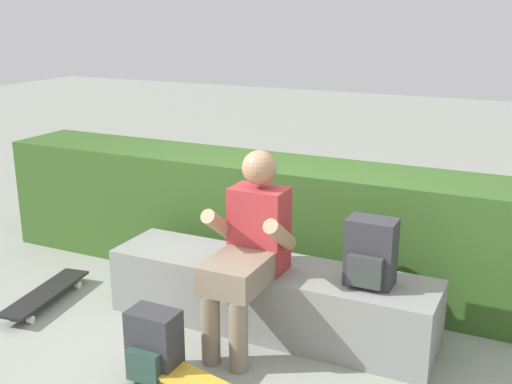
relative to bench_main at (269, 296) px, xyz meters
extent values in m
plane|color=gray|center=(0.00, -0.33, -0.22)|extent=(24.00, 24.00, 0.00)
cube|color=gray|center=(0.00, 0.00, 0.00)|extent=(2.12, 0.50, 0.43)
cube|color=#B73338|center=(-0.03, -0.08, 0.48)|extent=(0.34, 0.22, 0.52)
sphere|color=tan|center=(-0.03, -0.08, 0.86)|extent=(0.21, 0.21, 0.21)
cube|color=gray|center=(-0.03, -0.39, 0.30)|extent=(0.32, 0.40, 0.17)
cylinder|color=gray|center=(-0.12, -0.54, 0.00)|extent=(0.11, 0.11, 0.43)
cylinder|color=gray|center=(0.06, -0.54, 0.00)|extent=(0.11, 0.11, 0.43)
cylinder|color=tan|center=(-0.23, -0.22, 0.52)|extent=(0.09, 0.33, 0.27)
cylinder|color=tan|center=(0.17, -0.22, 0.52)|extent=(0.09, 0.33, 0.27)
cylinder|color=silver|center=(-0.22, -0.74, -0.19)|extent=(0.06, 0.04, 0.05)
cylinder|color=silver|center=(-0.25, -0.89, -0.19)|extent=(0.06, 0.04, 0.05)
cube|color=black|center=(-1.55, -0.37, -0.14)|extent=(0.32, 0.82, 0.02)
cylinder|color=silver|center=(-1.66, -0.11, -0.19)|extent=(0.04, 0.06, 0.05)
cylinder|color=silver|center=(-1.51, -0.08, -0.19)|extent=(0.04, 0.06, 0.05)
cylinder|color=silver|center=(-1.58, -0.66, -0.19)|extent=(0.04, 0.06, 0.05)
cylinder|color=silver|center=(-1.43, -0.64, -0.19)|extent=(0.04, 0.06, 0.05)
cube|color=#333338|center=(0.65, 0.00, 0.42)|extent=(0.28, 0.18, 0.40)
cube|color=#363D3A|center=(0.65, -0.11, 0.34)|extent=(0.20, 0.05, 0.18)
cube|color=#333338|center=(-0.34, -0.79, -0.02)|extent=(0.28, 0.18, 0.40)
cube|color=#29453A|center=(-0.34, -0.91, -0.10)|extent=(0.20, 0.05, 0.18)
cube|color=#355A22|center=(-0.45, 0.77, 0.24)|extent=(4.31, 0.63, 0.90)
camera|label=1|loc=(1.51, -3.33, 1.77)|focal=43.84mm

